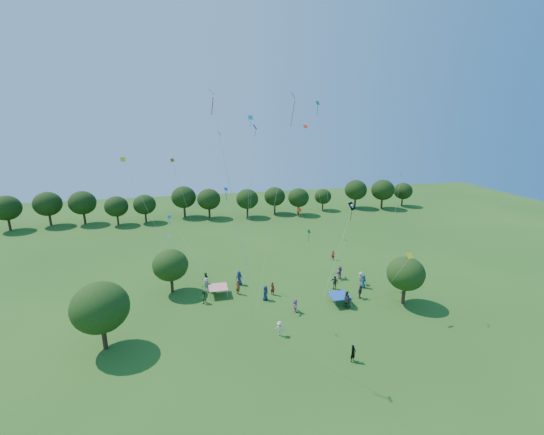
{
  "coord_description": "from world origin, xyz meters",
  "views": [
    {
      "loc": [
        -8.26,
        -20.25,
        20.82
      ],
      "look_at": [
        0.0,
        14.0,
        11.0
      ],
      "focal_mm": 24.0,
      "sensor_mm": 36.0,
      "label": 1
    }
  ],
  "objects_px": {
    "near_tree_east": "(406,274)",
    "man_in_black": "(353,353)",
    "tent_red_stripe": "(218,287)",
    "red_high_kite": "(288,130)",
    "near_tree_north": "(170,265)",
    "tent_blue": "(340,296)",
    "pirate_kite": "(351,208)",
    "near_tree_west": "(100,308)"
  },
  "relations": [
    {
      "from": "tent_red_stripe",
      "to": "red_high_kite",
      "type": "xyz_separation_m",
      "value": [
        8.59,
        0.4,
        18.31
      ]
    },
    {
      "from": "tent_blue",
      "to": "red_high_kite",
      "type": "bearing_deg",
      "value": 129.65
    },
    {
      "from": "pirate_kite",
      "to": "man_in_black",
      "type": "bearing_deg",
      "value": -112.95
    },
    {
      "from": "man_in_black",
      "to": "red_high_kite",
      "type": "relative_size",
      "value": 0.07
    },
    {
      "from": "man_in_black",
      "to": "near_tree_east",
      "type": "bearing_deg",
      "value": 13.47
    },
    {
      "from": "near_tree_north",
      "to": "red_high_kite",
      "type": "distance_m",
      "value": 21.16
    },
    {
      "from": "tent_red_stripe",
      "to": "man_in_black",
      "type": "height_order",
      "value": "man_in_black"
    },
    {
      "from": "near_tree_west",
      "to": "pirate_kite",
      "type": "xyz_separation_m",
      "value": [
        27.65,
        7.4,
        5.79
      ]
    },
    {
      "from": "near_tree_east",
      "to": "tent_blue",
      "type": "distance_m",
      "value": 7.81
    },
    {
      "from": "tent_red_stripe",
      "to": "pirate_kite",
      "type": "xyz_separation_m",
      "value": [
        16.47,
        -0.67,
        9.0
      ]
    },
    {
      "from": "tent_red_stripe",
      "to": "red_high_kite",
      "type": "bearing_deg",
      "value": 2.65
    },
    {
      "from": "near_tree_north",
      "to": "near_tree_east",
      "type": "distance_m",
      "value": 27.48
    },
    {
      "from": "pirate_kite",
      "to": "near_tree_west",
      "type": "bearing_deg",
      "value": -165.01
    },
    {
      "from": "near_tree_west",
      "to": "pirate_kite",
      "type": "bearing_deg",
      "value": 14.99
    },
    {
      "from": "near_tree_north",
      "to": "near_tree_east",
      "type": "bearing_deg",
      "value": -19.54
    },
    {
      "from": "near_tree_east",
      "to": "man_in_black",
      "type": "height_order",
      "value": "near_tree_east"
    },
    {
      "from": "tent_blue",
      "to": "near_tree_north",
      "type": "bearing_deg",
      "value": 158.22
    },
    {
      "from": "tent_red_stripe",
      "to": "near_tree_west",
      "type": "bearing_deg",
      "value": -144.16
    },
    {
      "from": "near_tree_west",
      "to": "red_high_kite",
      "type": "relative_size",
      "value": 0.3
    },
    {
      "from": "near_tree_east",
      "to": "tent_blue",
      "type": "xyz_separation_m",
      "value": [
        -7.13,
        1.69,
        -2.7
      ]
    },
    {
      "from": "near_tree_west",
      "to": "pirate_kite",
      "type": "height_order",
      "value": "pirate_kite"
    },
    {
      "from": "tent_blue",
      "to": "pirate_kite",
      "type": "height_order",
      "value": "pirate_kite"
    },
    {
      "from": "near_tree_north",
      "to": "pirate_kite",
      "type": "bearing_deg",
      "value": -7.31
    },
    {
      "from": "tent_red_stripe",
      "to": "red_high_kite",
      "type": "distance_m",
      "value": 20.23
    },
    {
      "from": "near_tree_west",
      "to": "tent_red_stripe",
      "type": "xyz_separation_m",
      "value": [
        11.18,
        8.08,
        -3.21
      ]
    },
    {
      "from": "near_tree_west",
      "to": "tent_red_stripe",
      "type": "distance_m",
      "value": 14.16
    },
    {
      "from": "near_tree_north",
      "to": "man_in_black",
      "type": "bearing_deg",
      "value": -47.67
    },
    {
      "from": "man_in_black",
      "to": "red_high_kite",
      "type": "height_order",
      "value": "red_high_kite"
    },
    {
      "from": "red_high_kite",
      "to": "pirate_kite",
      "type": "bearing_deg",
      "value": -7.74
    },
    {
      "from": "near_tree_north",
      "to": "pirate_kite",
      "type": "distance_m",
      "value": 22.98
    },
    {
      "from": "near_tree_north",
      "to": "red_high_kite",
      "type": "relative_size",
      "value": 0.25
    },
    {
      "from": "near_tree_north",
      "to": "man_in_black",
      "type": "xyz_separation_m",
      "value": [
        15.74,
        -17.29,
        -2.77
      ]
    },
    {
      "from": "pirate_kite",
      "to": "near_tree_east",
      "type": "bearing_deg",
      "value": -57.76
    },
    {
      "from": "tent_red_stripe",
      "to": "near_tree_east",
      "type": "bearing_deg",
      "value": -19.0
    },
    {
      "from": "near_tree_west",
      "to": "man_in_black",
      "type": "distance_m",
      "value": 22.92
    },
    {
      "from": "near_tree_north",
      "to": "pirate_kite",
      "type": "relative_size",
      "value": 0.58
    },
    {
      "from": "near_tree_east",
      "to": "red_high_kite",
      "type": "relative_size",
      "value": 0.25
    },
    {
      "from": "tent_blue",
      "to": "man_in_black",
      "type": "distance_m",
      "value": 10.25
    },
    {
      "from": "near_tree_west",
      "to": "tent_blue",
      "type": "distance_m",
      "value": 24.91
    },
    {
      "from": "near_tree_east",
      "to": "red_high_kite",
      "type": "height_order",
      "value": "red_high_kite"
    },
    {
      "from": "near_tree_north",
      "to": "man_in_black",
      "type": "distance_m",
      "value": 23.54
    },
    {
      "from": "red_high_kite",
      "to": "tent_blue",
      "type": "bearing_deg",
      "value": -50.35
    }
  ]
}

